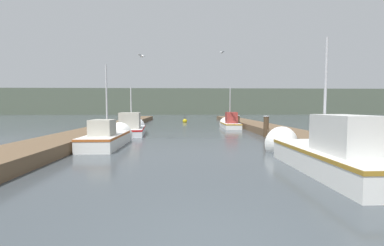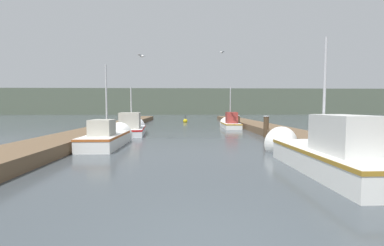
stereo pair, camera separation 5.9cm
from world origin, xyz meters
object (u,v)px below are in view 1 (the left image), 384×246
object	(u,v)px
mooring_piling_0	(266,126)
mooring_piling_1	(236,122)
fishing_boat_3	(230,123)
fishing_boat_0	(318,151)
mooring_piling_2	(239,122)
seagull_1	(221,52)
fishing_boat_1	(109,137)
channel_buoy	(185,121)
seagull_lead	(142,56)
fishing_boat_2	(132,127)

from	to	relation	value
mooring_piling_0	mooring_piling_1	bearing A→B (deg)	90.81
fishing_boat_3	mooring_piling_1	xyz separation A→B (m)	(0.85, 1.03, 0.09)
fishing_boat_3	mooring_piling_0	size ratio (longest dim) A/B	3.24
fishing_boat_0	mooring_piling_1	distance (m)	16.32
mooring_piling_2	seagull_1	world-z (taller)	seagull_1
seagull_1	mooring_piling_2	bearing A→B (deg)	-63.01
fishing_boat_1	channel_buoy	size ratio (longest dim) A/B	4.51
fishing_boat_3	mooring_piling_1	world-z (taller)	fishing_boat_3
fishing_boat_1	mooring_piling_0	xyz separation A→B (m)	(8.89, 3.05, 0.26)
channel_buoy	seagull_lead	size ratio (longest dim) A/B	1.93
fishing_boat_1	mooring_piling_0	world-z (taller)	fishing_boat_1
seagull_lead	channel_buoy	bearing A→B (deg)	17.46
fishing_boat_2	fishing_boat_3	bearing A→B (deg)	25.63
mooring_piling_0	seagull_lead	bearing A→B (deg)	-161.92
mooring_piling_1	seagull_1	bearing A→B (deg)	-114.34
mooring_piling_1	channel_buoy	bearing A→B (deg)	123.84
fishing_boat_2	mooring_piling_0	bearing A→B (deg)	-21.21
fishing_boat_1	channel_buoy	bearing A→B (deg)	77.73
fishing_boat_3	seagull_1	distance (m)	6.90
fishing_boat_1	mooring_piling_1	distance (m)	14.32
mooring_piling_1	mooring_piling_2	bearing A→B (deg)	-91.60
fishing_boat_0	seagull_1	world-z (taller)	seagull_1
mooring_piling_0	mooring_piling_2	xyz separation A→B (m)	(-0.15, 7.25, -0.12)
fishing_boat_2	fishing_boat_0	bearing A→B (deg)	-58.85
fishing_boat_3	channel_buoy	size ratio (longest dim) A/B	4.13
mooring_piling_0	channel_buoy	distance (m)	16.26
fishing_boat_0	mooring_piling_0	xyz separation A→B (m)	(0.99, 8.03, 0.16)
mooring_piling_1	fishing_boat_2	bearing A→B (deg)	-146.29
fishing_boat_0	seagull_lead	xyz separation A→B (m)	(-6.34, 5.64, 4.00)
fishing_boat_1	fishing_boat_3	xyz separation A→B (m)	(7.93, 10.29, 0.01)
mooring_piling_1	mooring_piling_0	bearing A→B (deg)	-89.19
fishing_boat_0	fishing_boat_1	size ratio (longest dim) A/B	1.28
seagull_1	fishing_boat_3	bearing A→B (deg)	-53.18
channel_buoy	mooring_piling_1	bearing A→B (deg)	-56.16
fishing_boat_0	channel_buoy	size ratio (longest dim) A/B	5.76
mooring_piling_1	channel_buoy	xyz separation A→B (m)	(-4.83, 7.21, -0.35)
fishing_boat_2	mooring_piling_1	size ratio (longest dim) A/B	5.24
mooring_piling_1	seagull_1	size ratio (longest dim) A/B	1.93
fishing_boat_1	fishing_boat_2	bearing A→B (deg)	89.22
fishing_boat_0	mooring_piling_1	size ratio (longest dim) A/B	6.02
fishing_boat_0	mooring_piling_1	bearing A→B (deg)	86.85
fishing_boat_0	mooring_piling_0	size ratio (longest dim) A/B	4.52
mooring_piling_2	mooring_piling_1	bearing A→B (deg)	88.40
mooring_piling_2	fishing_boat_0	bearing A→B (deg)	-93.15
fishing_boat_3	mooring_piling_0	world-z (taller)	fishing_boat_3
mooring_piling_0	mooring_piling_2	bearing A→B (deg)	91.15
fishing_boat_2	seagull_lead	xyz separation A→B (m)	(1.51, -4.85, 4.07)
fishing_boat_2	channel_buoy	size ratio (longest dim) A/B	5.01
mooring_piling_1	fishing_boat_3	bearing A→B (deg)	-129.44
fishing_boat_1	mooring_piling_2	xyz separation A→B (m)	(8.74, 10.30, 0.14)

